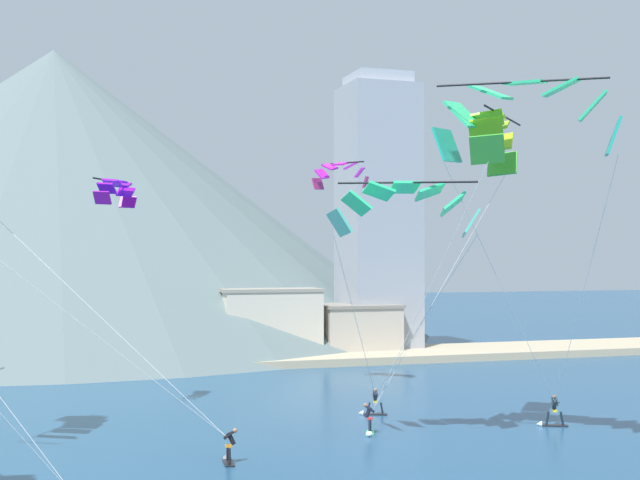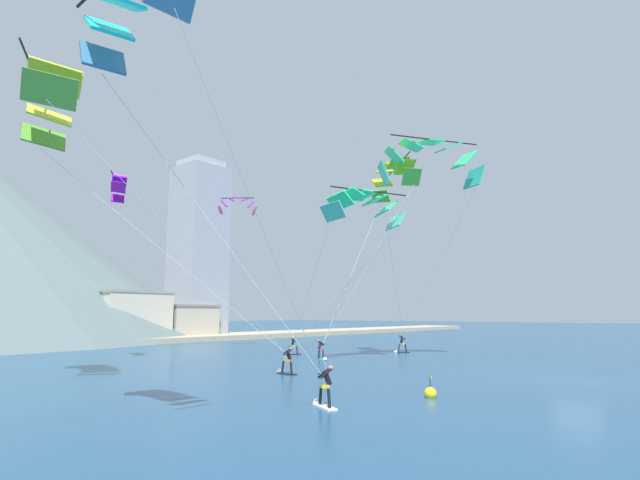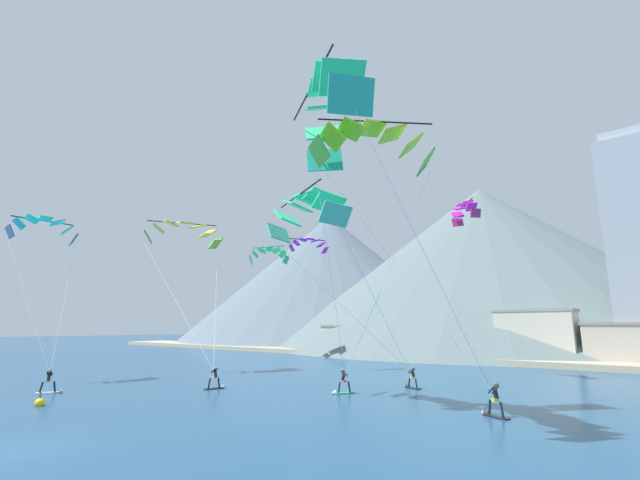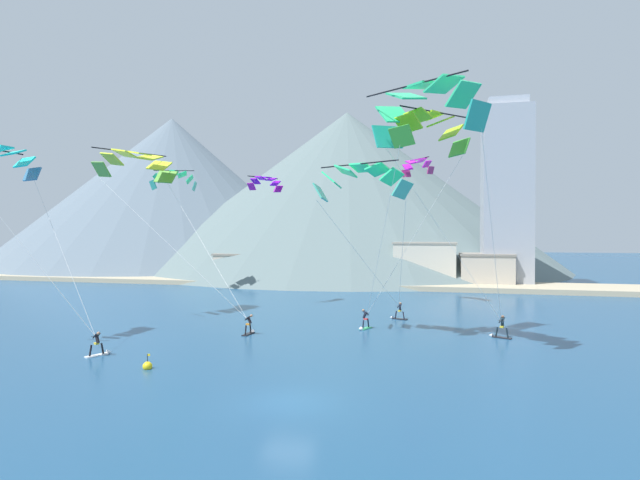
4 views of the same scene
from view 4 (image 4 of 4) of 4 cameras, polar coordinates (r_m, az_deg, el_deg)
name	(u,v)px [view 4 (image 4 of 4)]	position (r m, az deg, el deg)	size (l,w,h in m)	color
ground_plane	(288,402)	(25.01, -3.66, -18.02)	(400.00, 400.00, 0.00)	navy
kitesurfer_near_lead	(364,323)	(42.52, 5.05, -9.44)	(1.07, 1.75, 1.72)	#33B266
kitesurfer_near_trail	(250,328)	(40.76, -8.03, -9.90)	(0.69, 1.77, 1.70)	black
kitesurfer_mid_center	(398,314)	(47.74, 8.85, -8.38)	(1.77, 0.99, 1.66)	black
kitesurfer_far_left	(499,330)	(41.39, 19.82, -9.69)	(1.75, 1.08, 1.81)	black
kitesurfer_far_right	(100,348)	(36.59, -23.85, -11.20)	(1.11, 1.74, 1.71)	white
parafoil_kite_near_lead	(430,128)	(38.52, 12.50, 12.37)	(8.21, 7.40, 15.64)	green
parafoil_kite_near_trail	(137,163)	(50.47, -20.20, 8.31)	(15.54, 8.62, 14.56)	#5AA433
parafoil_kite_mid_center	(361,178)	(38.03, 4.71, 7.02)	(7.67, 11.47, 12.04)	#46BD9F
parafoil_kite_far_left	(426,105)	(35.04, 12.00, 14.87)	(9.67, 9.82, 16.76)	teal
parafoil_kite_far_right	(1,159)	(42.38, -32.65, 7.80)	(9.29, 5.59, 12.92)	teal
parafoil_kite_distant_high_outer	(265,182)	(55.25, -6.26, 6.62)	(2.97, 4.44, 1.64)	#9F14A4
parafoil_kite_distant_low_drift	(417,165)	(56.95, 11.05, 8.42)	(3.73, 3.46, 1.98)	#A02869
parafoil_kite_distant_mid_solo	(174,178)	(70.37, -16.37, 6.79)	(5.51, 4.55, 2.77)	teal
race_marker_buoy	(147,366)	(32.19, -19.12, -13.47)	(0.56, 0.56, 1.02)	yellow
shoreline_strip	(392,284)	(75.60, 8.25, -5.05)	(180.00, 10.00, 0.70)	tan
shore_building_harbour_front	(486,270)	(78.59, 18.46, -3.28)	(7.77, 6.59, 5.01)	#B7AD9E
shore_building_promenade_mid	(339,260)	(81.47, 2.21, -2.34)	(7.61, 4.74, 7.14)	beige
shore_building_quay_east	(248,267)	(83.10, -8.22, -3.12)	(10.07, 6.52, 4.73)	beige
shore_building_quay_west	(425,264)	(77.04, 11.87, -2.72)	(9.47, 4.44, 6.67)	beige
highrise_tower	(506,195)	(80.49, 20.52, 4.85)	(7.00, 7.00, 28.02)	#999EA8
mountain_peak_west_ridge	(347,190)	(115.67, 3.11, 5.70)	(94.26, 94.26, 35.82)	slate
mountain_peak_central_summit	(172,192)	(130.47, -16.53, 5.29)	(84.12, 84.12, 36.65)	slate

